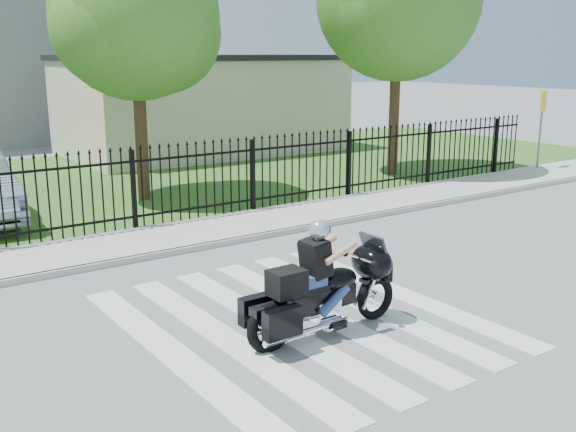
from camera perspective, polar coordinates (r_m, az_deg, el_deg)
ground at (r=9.94m, az=0.89°, el=-8.78°), size 120.00×120.00×0.00m
crosswalk at (r=9.94m, az=0.89°, el=-8.75°), size 5.00×5.50×0.01m
sidewalk at (r=14.05m, az=-11.19°, el=-2.00°), size 40.00×2.00×0.12m
curb at (r=13.18m, az=-9.40°, el=-2.97°), size 40.00×0.12×0.12m
grass_strip at (r=20.51m, az=-19.24°, el=2.29°), size 40.00×12.00×0.02m
iron_fence at (r=14.76m, az=-12.93°, el=2.03°), size 26.00×0.04×1.80m
tree_mid at (r=17.84m, az=-12.82°, el=16.16°), size 4.20×4.20×6.78m
building_low at (r=26.58m, az=-7.29°, el=9.18°), size 10.00×6.00×3.50m
building_low_roof at (r=26.51m, az=-7.42°, el=13.17°), size 10.20×6.20×0.20m
motorcycle_rider at (r=9.21m, az=2.85°, el=-6.06°), size 2.54×0.75×1.68m
traffic_sign at (r=23.34m, az=20.72°, el=8.14°), size 0.52×0.21×2.48m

